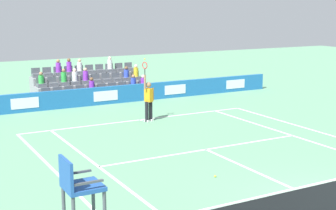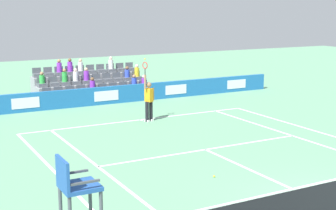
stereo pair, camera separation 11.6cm
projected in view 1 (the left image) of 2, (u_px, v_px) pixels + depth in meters
The scene contains 13 objects.
line_baseline at pixel (140, 120), 22.73m from camera, with size 10.97×0.10×0.01m, color white.
line_service at pixel (206, 149), 18.02m from camera, with size 8.23×0.10×0.01m, color white.
line_centre_service at pixel (263, 175), 15.27m from camera, with size 0.10×6.40×0.01m, color white.
line_singles_sideline_left at pixel (104, 171), 15.68m from camera, with size 0.10×11.89×0.01m, color white.
line_singles_sideline_right at pixel (300, 138), 19.58m from camera, with size 0.10×11.89×0.01m, color white.
line_doubles_sideline_left at pixel (61, 178), 15.03m from camera, with size 0.10×11.89×0.01m, color white.
line_doubles_sideline_right at pixel (326, 134), 20.22m from camera, with size 0.10×11.89×0.01m, color white.
line_centre_mark at pixel (141, 120), 22.65m from camera, with size 0.10×0.20×0.01m, color white.
sponsor_barrier at pixel (105, 96), 26.27m from camera, with size 20.98×0.22×0.93m.
tennis_player at pixel (149, 100), 22.27m from camera, with size 0.54×0.42×2.85m.
umpire_chair at pixel (80, 199), 9.38m from camera, with size 0.70×0.70×2.34m.
stadium_stand at pixel (90, 88), 28.25m from camera, with size 6.20×2.85×2.20m.
loose_tennis_ball at pixel (215, 176), 15.09m from camera, with size 0.07×0.07×0.07m, color #D1E533.
Camera 1 is at (9.58, 8.14, 5.07)m, focal length 53.43 mm.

